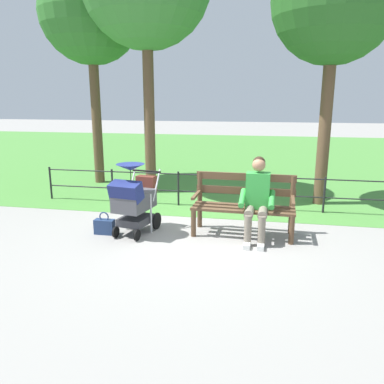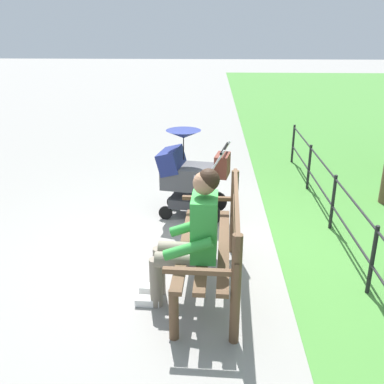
% 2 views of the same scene
% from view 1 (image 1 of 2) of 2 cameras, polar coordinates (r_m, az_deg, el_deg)
% --- Properties ---
extents(ground_plane, '(60.00, 60.00, 0.00)m').
position_cam_1_polar(ground_plane, '(6.30, 1.17, -6.06)').
color(ground_plane, gray).
extents(grass_lawn, '(40.00, 16.00, 0.01)m').
position_cam_1_polar(grass_lawn, '(14.83, 6.92, 5.41)').
color(grass_lawn, '#478438').
rests_on(grass_lawn, ground).
extents(park_bench, '(1.62, 0.66, 0.96)m').
position_cam_1_polar(park_bench, '(6.18, 7.67, -1.46)').
color(park_bench, brown).
rests_on(park_bench, ground).
extents(person_on_bench, '(0.55, 0.74, 1.28)m').
position_cam_1_polar(person_on_bench, '(5.92, 9.62, -0.70)').
color(person_on_bench, slate).
rests_on(person_on_bench, ground).
extents(stroller, '(0.65, 0.95, 1.15)m').
position_cam_1_polar(stroller, '(6.16, -8.59, -0.89)').
color(stroller, black).
rests_on(stroller, ground).
extents(handbag, '(0.32, 0.14, 0.37)m').
position_cam_1_polar(handbag, '(6.37, -12.82, -4.97)').
color(handbag, navy).
rests_on(handbag, ground).
extents(park_fence, '(7.10, 0.04, 0.70)m').
position_cam_1_polar(park_fence, '(7.65, 3.13, 0.77)').
color(park_fence, black).
rests_on(park_fence, ground).
extents(tree_near_bench, '(2.35, 2.35, 5.07)m').
position_cam_1_polar(tree_near_bench, '(8.35, 20.41, 24.93)').
color(tree_near_bench, brown).
rests_on(tree_near_bench, ground).
extents(tree_far_right, '(2.39, 2.39, 5.29)m').
position_cam_1_polar(tree_far_right, '(10.28, -14.79, 24.12)').
color(tree_far_right, brown).
rests_on(tree_far_right, ground).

